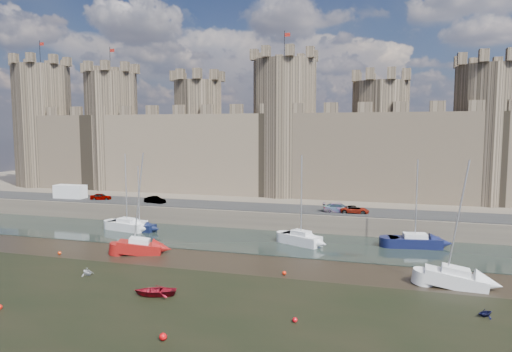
% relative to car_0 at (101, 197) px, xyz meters
% --- Properties ---
extents(ground, '(160.00, 160.00, 0.00)m').
position_rel_car_0_xyz_m(ground, '(24.91, -33.50, -3.06)').
color(ground, black).
rests_on(ground, ground).
extents(seaweed_patch, '(70.00, 34.00, 0.01)m').
position_rel_car_0_xyz_m(seaweed_patch, '(24.91, -39.50, -3.05)').
color(seaweed_patch, black).
rests_on(seaweed_patch, ground).
extents(water_channel, '(160.00, 12.00, 0.08)m').
position_rel_car_0_xyz_m(water_channel, '(24.91, -9.50, -3.02)').
color(water_channel, black).
rests_on(water_channel, ground).
extents(quay, '(160.00, 60.00, 2.50)m').
position_rel_car_0_xyz_m(quay, '(24.91, 26.50, -1.81)').
color(quay, '#4C443A').
rests_on(quay, ground).
extents(road, '(160.00, 7.00, 0.10)m').
position_rel_car_0_xyz_m(road, '(24.91, 0.50, -0.51)').
color(road, black).
rests_on(road, quay).
extents(castle, '(108.50, 11.00, 29.00)m').
position_rel_car_0_xyz_m(castle, '(24.27, 14.50, 8.62)').
color(castle, '#42382B').
rests_on(castle, quay).
extents(car_0, '(3.50, 2.21, 1.11)m').
position_rel_car_0_xyz_m(car_0, '(0.00, 0.00, 0.00)').
color(car_0, gray).
rests_on(car_0, quay).
extents(car_1, '(3.59, 1.82, 1.13)m').
position_rel_car_0_xyz_m(car_1, '(10.08, -0.68, 0.01)').
color(car_1, gray).
rests_on(car_1, quay).
extents(car_2, '(4.60, 2.26, 1.29)m').
position_rel_car_0_xyz_m(car_2, '(38.09, -0.57, 0.09)').
color(car_2, gray).
rests_on(car_2, quay).
extents(car_3, '(3.96, 2.02, 1.07)m').
position_rel_car_0_xyz_m(car_3, '(40.20, -0.75, -0.02)').
color(car_3, gray).
rests_on(car_3, quay).
extents(van, '(5.20, 2.15, 2.25)m').
position_rel_car_0_xyz_m(van, '(-5.80, -0.00, 0.57)').
color(van, silver).
rests_on(van, quay).
extents(sailboat_0, '(5.93, 3.23, 10.49)m').
position_rel_car_0_xyz_m(sailboat_0, '(10.20, -8.81, -2.24)').
color(sailboat_0, silver).
rests_on(sailboat_0, ground).
extents(sailboat_1, '(4.60, 2.18, 8.90)m').
position_rel_car_0_xyz_m(sailboat_1, '(12.03, -8.69, -2.32)').
color(sailboat_1, black).
rests_on(sailboat_1, ground).
extents(sailboat_2, '(5.35, 3.87, 10.78)m').
position_rel_car_0_xyz_m(sailboat_2, '(34.53, -9.90, -2.21)').
color(sailboat_2, silver).
rests_on(sailboat_2, ground).
extents(sailboat_3, '(6.17, 3.13, 10.33)m').
position_rel_car_0_xyz_m(sailboat_3, '(47.63, -7.37, -2.26)').
color(sailboat_3, '#0E1233').
rests_on(sailboat_3, ground).
extents(sailboat_4, '(5.21, 3.41, 11.36)m').
position_rel_car_0_xyz_m(sailboat_4, '(17.96, -18.73, -2.24)').
color(sailboat_4, maroon).
rests_on(sailboat_4, ground).
extents(sailboat_5, '(5.37, 2.39, 11.32)m').
position_rel_car_0_xyz_m(sailboat_5, '(50.30, -20.57, -2.26)').
color(sailboat_5, silver).
rests_on(sailboat_5, ground).
extents(dinghy_3, '(1.79, 1.70, 0.74)m').
position_rel_car_0_xyz_m(dinghy_3, '(17.05, -26.81, -2.68)').
color(dinghy_3, silver).
rests_on(dinghy_3, ground).
extents(dinghy_4, '(4.08, 3.41, 0.73)m').
position_rel_car_0_xyz_m(dinghy_4, '(25.83, -29.75, -2.69)').
color(dinghy_4, maroon).
rests_on(dinghy_4, ground).
extents(dinghy_7, '(1.55, 1.49, 0.63)m').
position_rel_car_0_xyz_m(dinghy_7, '(51.53, -26.98, -2.74)').
color(dinghy_7, black).
rests_on(dinghy_7, ground).
extents(buoy_1, '(0.38, 0.38, 0.38)m').
position_rel_car_0_xyz_m(buoy_1, '(9.53, -21.50, -2.86)').
color(buoy_1, red).
rests_on(buoy_1, ground).
extents(buoy_2, '(0.50, 0.50, 0.50)m').
position_rel_car_0_xyz_m(buoy_2, '(30.34, -36.99, -2.80)').
color(buoy_2, red).
rests_on(buoy_2, ground).
extents(buoy_3, '(0.39, 0.39, 0.39)m').
position_rel_car_0_xyz_m(buoy_3, '(35.07, -21.50, -2.86)').
color(buoy_3, red).
rests_on(buoy_3, ground).
extents(buoy_4, '(0.41, 0.41, 0.41)m').
position_rel_car_0_xyz_m(buoy_4, '(15.77, -35.83, -2.85)').
color(buoy_4, red).
rests_on(buoy_4, ground).
extents(buoy_5, '(0.38, 0.38, 0.38)m').
position_rel_car_0_xyz_m(buoy_5, '(38.15, -31.80, -2.87)').
color(buoy_5, red).
rests_on(buoy_5, ground).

